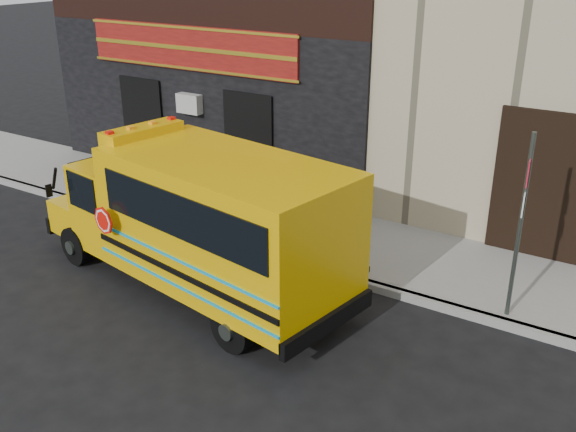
% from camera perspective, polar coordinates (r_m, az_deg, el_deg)
% --- Properties ---
extents(ground, '(120.00, 120.00, 0.00)m').
position_cam_1_polar(ground, '(11.17, -5.90, -9.93)').
color(ground, black).
rests_on(ground, ground).
extents(curb, '(40.00, 0.20, 0.15)m').
position_cam_1_polar(curb, '(12.99, 1.11, -4.42)').
color(curb, gray).
rests_on(curb, ground).
extents(sidewalk, '(40.00, 3.00, 0.15)m').
position_cam_1_polar(sidewalk, '(14.16, 4.25, -2.05)').
color(sidewalk, gray).
rests_on(sidewalk, ground).
extents(school_bus, '(7.16, 3.27, 2.92)m').
position_cam_1_polar(school_bus, '(11.65, -7.70, -0.18)').
color(school_bus, black).
rests_on(school_bus, ground).
extents(sign_pole, '(0.09, 0.30, 3.40)m').
position_cam_1_polar(sign_pole, '(11.09, 19.96, -0.65)').
color(sign_pole, '#3D453F').
rests_on(sign_pole, ground).
extents(bicycle, '(2.01, 0.77, 1.18)m').
position_cam_1_polar(bicycle, '(11.98, -6.06, -4.27)').
color(bicycle, black).
rests_on(bicycle, ground).
extents(cyclist, '(0.45, 0.66, 1.77)m').
position_cam_1_polar(cyclist, '(11.89, -6.02, -2.92)').
color(cyclist, '#111833').
rests_on(cyclist, ground).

